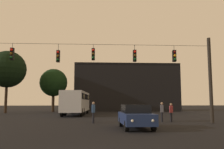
{
  "coord_description": "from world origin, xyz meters",
  "views": [
    {
      "loc": [
        0.27,
        -7.55,
        1.7
      ],
      "look_at": [
        1.7,
        17.31,
        4.52
      ],
      "focal_mm": 38.84,
      "sensor_mm": 36.0,
      "label": 1
    }
  ],
  "objects_px": {
    "pedestrian_crossing_center": "(162,111)",
    "car_near_right": "(136,116)",
    "tree_left_silhouette": "(54,83)",
    "pedestrian_crossing_right": "(171,111)",
    "pedestrian_crossing_left": "(93,111)",
    "tree_behind_building": "(7,69)",
    "city_bus": "(77,101)"
  },
  "relations": [
    {
      "from": "pedestrian_crossing_center",
      "to": "tree_left_silhouette",
      "type": "bearing_deg",
      "value": 120.57
    },
    {
      "from": "pedestrian_crossing_left",
      "to": "pedestrian_crossing_right",
      "type": "xyz_separation_m",
      "value": [
        6.69,
        1.04,
        -0.08
      ]
    },
    {
      "from": "pedestrian_crossing_left",
      "to": "pedestrian_crossing_center",
      "type": "xyz_separation_m",
      "value": [
        5.78,
        0.64,
        -0.02
      ]
    },
    {
      "from": "car_near_right",
      "to": "tree_left_silhouette",
      "type": "xyz_separation_m",
      "value": [
        -10.22,
        27.13,
        4.24
      ]
    },
    {
      "from": "city_bus",
      "to": "pedestrian_crossing_center",
      "type": "xyz_separation_m",
      "value": [
        8.25,
        -12.07,
        -0.92
      ]
    },
    {
      "from": "city_bus",
      "to": "tree_left_silhouette",
      "type": "bearing_deg",
      "value": 115.7
    },
    {
      "from": "pedestrian_crossing_right",
      "to": "pedestrian_crossing_left",
      "type": "bearing_deg",
      "value": -171.21
    },
    {
      "from": "city_bus",
      "to": "tree_left_silhouette",
      "type": "relative_size",
      "value": 1.49
    },
    {
      "from": "car_near_right",
      "to": "tree_left_silhouette",
      "type": "distance_m",
      "value": 29.3
    },
    {
      "from": "car_near_right",
      "to": "tree_behind_building",
      "type": "bearing_deg",
      "value": 126.25
    },
    {
      "from": "city_bus",
      "to": "tree_left_silhouette",
      "type": "distance_m",
      "value": 11.86
    },
    {
      "from": "car_near_right",
      "to": "pedestrian_crossing_center",
      "type": "relative_size",
      "value": 2.62
    },
    {
      "from": "pedestrian_crossing_left",
      "to": "tree_behind_building",
      "type": "height_order",
      "value": "tree_behind_building"
    },
    {
      "from": "car_near_right",
      "to": "pedestrian_crossing_center",
      "type": "height_order",
      "value": "pedestrian_crossing_center"
    },
    {
      "from": "pedestrian_crossing_center",
      "to": "car_near_right",
      "type": "bearing_deg",
      "value": -122.1
    },
    {
      "from": "city_bus",
      "to": "pedestrian_crossing_right",
      "type": "distance_m",
      "value": 14.87
    },
    {
      "from": "car_near_right",
      "to": "pedestrian_crossing_left",
      "type": "xyz_separation_m",
      "value": [
        -2.79,
        4.13,
        0.17
      ]
    },
    {
      "from": "city_bus",
      "to": "car_near_right",
      "type": "relative_size",
      "value": 2.54
    },
    {
      "from": "pedestrian_crossing_left",
      "to": "pedestrian_crossing_right",
      "type": "height_order",
      "value": "pedestrian_crossing_left"
    },
    {
      "from": "tree_behind_building",
      "to": "pedestrian_crossing_right",
      "type": "bearing_deg",
      "value": -40.43
    },
    {
      "from": "pedestrian_crossing_left",
      "to": "tree_left_silhouette",
      "type": "distance_m",
      "value": 24.51
    },
    {
      "from": "pedestrian_crossing_right",
      "to": "tree_left_silhouette",
      "type": "height_order",
      "value": "tree_left_silhouette"
    },
    {
      "from": "pedestrian_crossing_left",
      "to": "pedestrian_crossing_center",
      "type": "height_order",
      "value": "pedestrian_crossing_left"
    },
    {
      "from": "car_near_right",
      "to": "tree_left_silhouette",
      "type": "height_order",
      "value": "tree_left_silhouette"
    },
    {
      "from": "city_bus",
      "to": "tree_behind_building",
      "type": "xyz_separation_m",
      "value": [
        -11.31,
        5.78,
        4.88
      ]
    },
    {
      "from": "pedestrian_crossing_left",
      "to": "pedestrian_crossing_right",
      "type": "relative_size",
      "value": 1.08
    },
    {
      "from": "pedestrian_crossing_left",
      "to": "pedestrian_crossing_center",
      "type": "relative_size",
      "value": 1.02
    },
    {
      "from": "pedestrian_crossing_left",
      "to": "tree_behind_building",
      "type": "relative_size",
      "value": 0.18
    },
    {
      "from": "car_near_right",
      "to": "tree_behind_building",
      "type": "relative_size",
      "value": 0.45
    },
    {
      "from": "tree_left_silhouette",
      "to": "pedestrian_crossing_right",
      "type": "bearing_deg",
      "value": -57.26
    },
    {
      "from": "city_bus",
      "to": "car_near_right",
      "type": "xyz_separation_m",
      "value": [
        5.26,
        -16.83,
        -1.07
      ]
    },
    {
      "from": "city_bus",
      "to": "tree_left_silhouette",
      "type": "xyz_separation_m",
      "value": [
        -4.96,
        10.3,
        3.17
      ]
    }
  ]
}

